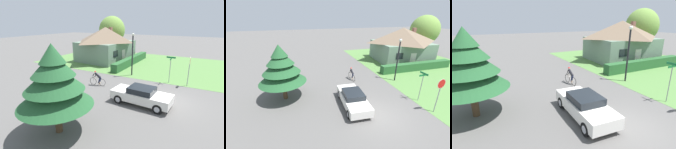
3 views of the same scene
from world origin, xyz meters
TOP-DOWN VIEW (x-y plane):
  - ground_plane at (0.00, 0.00)m, footprint 140.00×140.00m
  - grass_verge_right at (12.12, 4.00)m, footprint 16.00×36.00m
  - cottage_house at (11.28, 12.73)m, footprint 9.48×8.09m
  - hedge_row at (10.35, 7.73)m, footprint 11.08×0.90m
  - sedan_left_lane at (-1.57, 1.86)m, footprint 2.04×4.66m
  - cyclist at (0.35, 7.15)m, footprint 0.44×1.77m
  - stop_sign at (4.53, -0.79)m, footprint 0.79×0.07m
  - street_lamp at (5.23, 5.48)m, footprint 0.32×0.32m
  - street_name_sign at (4.60, 1.01)m, footprint 0.90×0.90m
  - conifer_tall_near at (-7.26, 4.82)m, footprint 4.18×4.18m
  - deciduous_tree_right at (18.02, 15.29)m, footprint 5.18×5.18m

SIDE VIEW (x-z plane):
  - ground_plane at x=0.00m, z-range 0.00..0.00m
  - grass_verge_right at x=12.12m, z-range 0.00..0.01m
  - hedge_row at x=10.35m, z-range 0.00..1.09m
  - cyclist at x=0.35m, z-range -0.04..1.45m
  - sedan_left_lane at x=-1.57m, z-range 0.02..1.42m
  - street_name_sign at x=4.60m, z-range 0.53..3.31m
  - stop_sign at x=4.53m, z-range 0.64..3.60m
  - cottage_house at x=11.28m, z-range 0.10..5.45m
  - street_lamp at x=5.23m, z-range 0.46..5.49m
  - conifer_tall_near at x=-7.26m, z-range 0.48..5.62m
  - deciduous_tree_right at x=18.02m, z-range 0.91..8.16m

